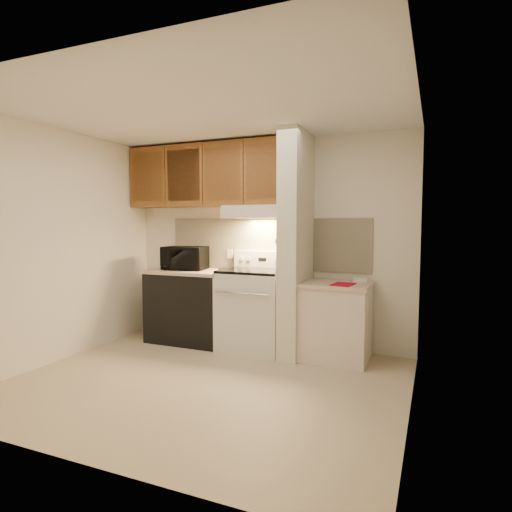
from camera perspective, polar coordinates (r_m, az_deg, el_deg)
The scene contains 50 objects.
floor at distance 4.21m, azimuth -6.63°, elevation -16.36°, with size 3.60×3.60×0.00m, color #BFAE8D.
ceiling at distance 4.07m, azimuth -6.96°, elevation 18.72°, with size 3.60×3.60×0.00m, color white.
wall_back at distance 5.30m, azimuth 1.25°, elevation 1.79°, with size 3.60×0.02×2.50m, color white.
wall_left at distance 5.08m, azimuth -24.72°, elevation 1.27°, with size 0.02×3.00×2.50m, color white.
wall_right at distance 3.44m, azimuth 20.29°, elevation 0.09°, with size 0.02×3.00×2.50m, color white.
backsplash at distance 5.29m, azimuth 1.21°, elevation 1.62°, with size 2.60×0.02×0.63m, color #FFF4CB.
range_body at distance 5.08m, azimuth -0.21°, elevation -7.31°, with size 0.76×0.65×0.92m, color silver.
oven_window at distance 4.79m, azimuth -1.71°, elevation -7.55°, with size 0.50×0.01×0.30m, color black.
oven_handle at distance 4.72m, azimuth -1.90°, elevation -5.02°, with size 0.02×0.02×0.65m, color silver.
cooktop at distance 5.01m, azimuth -0.21°, elevation -1.98°, with size 0.74×0.64×0.03m, color black.
range_backguard at distance 5.26m, azimuth 1.01°, elevation -0.42°, with size 0.76×0.08×0.20m, color silver.
range_display at distance 5.22m, azimuth 0.84°, elevation -0.45°, with size 0.10×0.01×0.04m, color black.
range_knob_left_outer at distance 5.33m, azimuth -1.97°, elevation -0.36°, with size 0.05×0.05×0.02m, color silver.
range_knob_left_inner at distance 5.29m, azimuth -0.98°, elevation -0.39°, with size 0.05×0.05×0.02m, color silver.
range_knob_right_inner at distance 5.15m, azimuth 2.68°, elevation -0.52°, with size 0.05×0.05×0.02m, color silver.
range_knob_right_outer at distance 5.12m, azimuth 3.73°, elevation -0.56°, with size 0.05×0.05×0.02m, color silver.
dishwasher_front at distance 5.49m, azimuth -8.70°, elevation -6.74°, with size 1.00×0.63×0.87m, color black.
left_countertop at distance 5.43m, azimuth -8.75°, elevation -2.02°, with size 1.04×0.67×0.04m, color beige.
spoon_rest at distance 5.40m, azimuth -4.02°, elevation -1.72°, with size 0.20×0.06×0.01m, color black.
teal_jar at distance 5.63m, azimuth -7.95°, elevation -1.01°, with size 0.10×0.10×0.11m, color #256B5D.
outlet at distance 5.48m, azimuth -3.51°, elevation 0.30°, with size 0.08×0.01×0.12m, color beige.
microwave at distance 5.43m, azimuth -9.45°, elevation -0.28°, with size 0.52×0.35×0.29m, color black.
partition_pillar at distance 4.80m, azimuth 5.38°, elevation 1.50°, with size 0.22×0.70×2.50m, color beige.
pillar_trim at distance 4.84m, azimuth 4.07°, elevation 2.12°, with size 0.01×0.70×0.04m, color brown.
knife_strip at distance 4.79m, azimuth 3.81°, elevation 2.34°, with size 0.02×0.42×0.04m, color black.
knife_blade_a at distance 4.66m, azimuth 3.08°, elevation 1.05°, with size 0.01×0.04×0.16m, color silver.
knife_handle_a at distance 4.64m, azimuth 3.04°, elevation 2.89°, with size 0.02×0.02×0.10m, color black.
knife_blade_b at distance 4.72m, azimuth 3.33°, elevation 0.97°, with size 0.01×0.04×0.18m, color silver.
knife_handle_b at distance 4.71m, azimuth 3.32°, elevation 2.91°, with size 0.02×0.02×0.10m, color black.
knife_blade_c at distance 4.81m, azimuth 3.72°, elevation 0.92°, with size 0.01×0.04×0.20m, color silver.
knife_handle_c at distance 4.79m, azimuth 3.66°, elevation 2.94°, with size 0.02×0.02×0.10m, color black.
knife_blade_d at distance 4.88m, azimuth 4.00°, elevation 1.20°, with size 0.01×0.04×0.16m, color silver.
knife_handle_d at distance 4.86m, azimuth 3.96°, elevation 2.96°, with size 0.02×0.02×0.10m, color black.
knife_blade_e at distance 4.95m, azimuth 4.29°, elevation 1.13°, with size 0.01×0.04×0.18m, color silver.
knife_handle_e at distance 4.95m, azimuth 4.30°, elevation 2.98°, with size 0.02×0.02×0.10m, color black.
oven_mitt at distance 5.01m, azimuth 4.51°, elevation 0.40°, with size 0.03×0.10×0.23m, color gray.
right_cab_base at distance 4.80m, azimuth 10.61°, elevation -8.75°, with size 0.70×0.60×0.81m, color beige.
right_countertop at distance 4.72m, azimuth 10.68°, elevation -3.73°, with size 0.74×0.64×0.04m, color beige.
red_folder at distance 4.56m, azimuth 11.52°, elevation -3.73°, with size 0.21×0.28×0.01m, color #A90719.
white_box at distance 4.85m, azimuth 13.68°, elevation -3.09°, with size 0.15×0.10×0.04m, color white.
range_hood at distance 5.09m, azimuth 0.34°, elevation 5.90°, with size 0.78×0.44×0.15m, color beige.
hood_lip at distance 4.90m, azimuth -0.60°, elevation 5.43°, with size 0.78×0.04×0.06m, color beige.
upper_cabinets at distance 5.47m, azimuth -6.28°, elevation 10.61°, with size 2.18×0.33×0.77m, color brown.
cab_door_a at distance 5.78m, azimuth -14.29°, elevation 10.16°, with size 0.46×0.01×0.63m, color brown.
cab_gap_a at distance 5.62m, azimuth -12.04°, elevation 10.37°, with size 0.01×0.01×0.73m, color black.
cab_door_b at distance 5.47m, azimuth -9.65°, elevation 10.57°, with size 0.46×0.01×0.63m, color brown.
cab_gap_b at distance 5.33m, azimuth -7.14°, elevation 10.76°, with size 0.01×0.01×0.73m, color black.
cab_door_c at distance 5.20m, azimuth -4.48°, elevation 10.94°, with size 0.46×0.01×0.63m, color brown.
cab_gap_c at distance 5.08m, azimuth -1.70°, elevation 11.11°, with size 0.01×0.01×0.73m, color black.
cab_door_d at distance 4.97m, azimuth 1.21°, elevation 11.25°, with size 0.46×0.01×0.63m, color brown.
Camera 1 is at (1.95, -3.42, 1.49)m, focal length 30.00 mm.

